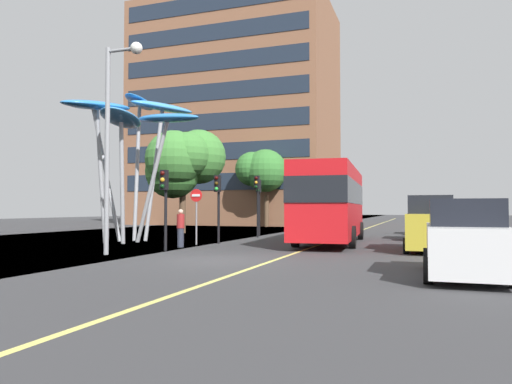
% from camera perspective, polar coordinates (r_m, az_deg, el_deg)
% --- Properties ---
extents(ground, '(120.00, 240.00, 0.10)m').
position_cam_1_polar(ground, '(16.29, -7.06, -8.12)').
color(ground, '#38383A').
extents(red_bus, '(3.21, 10.68, 3.88)m').
position_cam_1_polar(red_bus, '(23.92, 8.87, -0.95)').
color(red_bus, red).
rests_on(red_bus, ground).
extents(leaf_sculpture, '(8.49, 7.41, 7.78)m').
position_cam_1_polar(leaf_sculpture, '(25.60, -14.77, 8.44)').
color(leaf_sculpture, '#9EA0A5').
rests_on(leaf_sculpture, ground).
extents(traffic_light_kerb_near, '(0.28, 0.42, 3.25)m').
position_cam_1_polar(traffic_light_kerb_near, '(19.63, -10.78, -0.01)').
color(traffic_light_kerb_near, black).
rests_on(traffic_light_kerb_near, ground).
extents(traffic_light_kerb_far, '(0.28, 0.42, 3.31)m').
position_cam_1_polar(traffic_light_kerb_far, '(23.32, -4.54, -0.23)').
color(traffic_light_kerb_far, black).
rests_on(traffic_light_kerb_far, ground).
extents(traffic_light_island_mid, '(0.28, 0.42, 3.64)m').
position_cam_1_polar(traffic_light_island_mid, '(28.43, 0.14, -0.09)').
color(traffic_light_island_mid, black).
rests_on(traffic_light_island_mid, ground).
extents(traffic_light_opposite, '(0.28, 0.42, 3.51)m').
position_cam_1_polar(traffic_light_opposite, '(30.14, 0.32, -0.37)').
color(traffic_light_opposite, black).
rests_on(traffic_light_opposite, ground).
extents(car_parked_near, '(1.95, 4.39, 1.93)m').
position_cam_1_polar(car_parked_near, '(12.98, 23.49, -5.28)').
color(car_parked_near, silver).
rests_on(car_parked_near, ground).
extents(car_parked_mid, '(1.96, 4.58, 2.21)m').
position_cam_1_polar(car_parked_mid, '(20.41, 19.92, -3.71)').
color(car_parked_mid, gold).
rests_on(car_parked_mid, ground).
extents(car_parked_far, '(2.01, 4.15, 2.39)m').
position_cam_1_polar(car_parked_far, '(27.46, 20.41, -3.08)').
color(car_parked_far, navy).
rests_on(car_parked_far, ground).
extents(car_side_street, '(2.03, 4.20, 2.20)m').
position_cam_1_polar(car_side_street, '(33.29, 20.51, -3.01)').
color(car_side_street, '#2D5138').
rests_on(car_side_street, ground).
extents(street_lamp, '(1.54, 0.44, 7.79)m').
position_cam_1_polar(street_lamp, '(18.72, -16.37, 8.07)').
color(street_lamp, gray).
rests_on(street_lamp, ground).
extents(tree_pavement_near, '(5.17, 5.60, 7.27)m').
position_cam_1_polar(tree_pavement_near, '(33.60, -8.66, 3.63)').
color(tree_pavement_near, brown).
rests_on(tree_pavement_near, ground).
extents(tree_pavement_far, '(4.82, 4.78, 7.20)m').
position_cam_1_polar(tree_pavement_far, '(44.97, 0.75, 2.43)').
color(tree_pavement_far, brown).
rests_on(tree_pavement_far, ground).
extents(pedestrian, '(0.34, 0.34, 1.68)m').
position_cam_1_polar(pedestrian, '(21.44, -8.92, -4.24)').
color(pedestrian, '#2D3342').
rests_on(pedestrian, ground).
extents(no_entry_sign, '(0.60, 0.12, 2.62)m').
position_cam_1_polar(no_entry_sign, '(22.82, -7.08, -1.85)').
color(no_entry_sign, gray).
rests_on(no_entry_sign, ground).
extents(backdrop_building, '(20.91, 13.70, 24.00)m').
position_cam_1_polar(backdrop_building, '(54.96, -2.17, 8.83)').
color(backdrop_building, brown).
rests_on(backdrop_building, ground).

